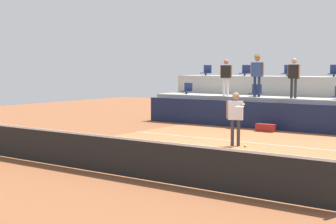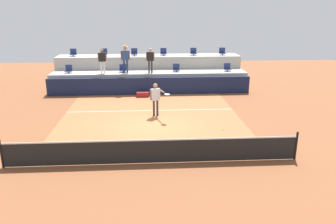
# 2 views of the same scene
# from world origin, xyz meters

# --- Properties ---
(ground_plane) EXTENTS (40.00, 40.00, 0.00)m
(ground_plane) POSITION_xyz_m (0.00, 0.00, 0.00)
(ground_plane) COLOR brown
(court_inner_paint) EXTENTS (9.00, 10.00, 0.01)m
(court_inner_paint) POSITION_xyz_m (0.00, 1.00, 0.00)
(court_inner_paint) COLOR #A36038
(court_inner_paint) RESTS_ON ground_plane
(court_service_line) EXTENTS (9.00, 0.06, 0.00)m
(court_service_line) POSITION_xyz_m (0.00, 2.40, 0.01)
(court_service_line) COLOR silver
(court_service_line) RESTS_ON ground_plane
(tennis_net) EXTENTS (10.48, 0.08, 1.07)m
(tennis_net) POSITION_xyz_m (0.00, -4.00, 0.50)
(tennis_net) COLOR black
(tennis_net) RESTS_ON ground_plane
(sponsor_backboard) EXTENTS (13.00, 0.16, 1.10)m
(sponsor_backboard) POSITION_xyz_m (0.00, 6.00, 0.55)
(sponsor_backboard) COLOR #141E42
(sponsor_backboard) RESTS_ON ground_plane
(seating_tier_lower) EXTENTS (13.00, 1.80, 1.25)m
(seating_tier_lower) POSITION_xyz_m (0.00, 7.30, 0.62)
(seating_tier_lower) COLOR #ADAAA3
(seating_tier_lower) RESTS_ON ground_plane
(seating_tier_upper) EXTENTS (13.00, 1.80, 2.10)m
(seating_tier_upper) POSITION_xyz_m (0.00, 9.10, 1.05)
(seating_tier_upper) COLOR #ADAAA3
(seating_tier_upper) RESTS_ON ground_plane
(stadium_chair_lower_far_left) EXTENTS (0.44, 0.40, 0.52)m
(stadium_chair_lower_far_left) POSITION_xyz_m (-5.32, 7.23, 1.46)
(stadium_chair_lower_far_left) COLOR #2D2D33
(stadium_chair_lower_far_left) RESTS_ON seating_tier_lower
(stadium_chair_lower_left) EXTENTS (0.44, 0.40, 0.52)m
(stadium_chair_lower_left) POSITION_xyz_m (-1.76, 7.23, 1.46)
(stadium_chair_lower_left) COLOR #2D2D33
(stadium_chair_lower_left) RESTS_ON seating_tier_lower
(stadium_chair_lower_right) EXTENTS (0.44, 0.40, 0.52)m
(stadium_chair_lower_right) POSITION_xyz_m (1.82, 7.23, 1.46)
(stadium_chair_lower_right) COLOR #2D2D33
(stadium_chair_lower_right) RESTS_ON seating_tier_lower
(stadium_chair_lower_far_right) EXTENTS (0.44, 0.40, 0.52)m
(stadium_chair_lower_far_right) POSITION_xyz_m (5.31, 7.23, 1.46)
(stadium_chair_lower_far_right) COLOR #2D2D33
(stadium_chair_lower_far_right) RESTS_ON seating_tier_lower
(stadium_chair_upper_far_left) EXTENTS (0.44, 0.40, 0.52)m
(stadium_chair_upper_far_left) POSITION_xyz_m (-5.33, 9.03, 2.31)
(stadium_chair_upper_far_left) COLOR #2D2D33
(stadium_chair_upper_far_left) RESTS_ON seating_tier_upper
(stadium_chair_upper_left) EXTENTS (0.44, 0.40, 0.52)m
(stadium_chair_upper_left) POSITION_xyz_m (-3.17, 9.03, 2.31)
(stadium_chair_upper_left) COLOR #2D2D33
(stadium_chair_upper_left) RESTS_ON seating_tier_upper
(stadium_chair_upper_mid_left) EXTENTS (0.44, 0.40, 0.52)m
(stadium_chair_upper_mid_left) POSITION_xyz_m (-1.04, 9.03, 2.31)
(stadium_chair_upper_mid_left) COLOR #2D2D33
(stadium_chair_upper_mid_left) RESTS_ON seating_tier_upper
(stadium_chair_upper_mid_right) EXTENTS (0.44, 0.40, 0.52)m
(stadium_chair_upper_mid_right) POSITION_xyz_m (1.05, 9.03, 2.31)
(stadium_chair_upper_mid_right) COLOR #2D2D33
(stadium_chair_upper_mid_right) RESTS_ON seating_tier_upper
(stadium_chair_upper_right) EXTENTS (0.44, 0.40, 0.52)m
(stadium_chair_upper_right) POSITION_xyz_m (3.22, 9.03, 2.31)
(stadium_chair_upper_right) COLOR #2D2D33
(stadium_chair_upper_right) RESTS_ON seating_tier_upper
(stadium_chair_upper_far_right) EXTENTS (0.44, 0.40, 0.52)m
(stadium_chair_upper_far_right) POSITION_xyz_m (5.32, 9.03, 2.31)
(stadium_chair_upper_far_right) COLOR #2D2D33
(stadium_chair_upper_far_right) RESTS_ON seating_tier_upper
(tennis_player) EXTENTS (1.01, 1.13, 1.71)m
(tennis_player) POSITION_xyz_m (0.28, 1.45, 1.05)
(tennis_player) COLOR #2D2D33
(tennis_player) RESTS_ON ground_plane
(spectator_in_white) EXTENTS (0.57, 0.23, 1.61)m
(spectator_in_white) POSITION_xyz_m (-3.03, 6.85, 2.21)
(spectator_in_white) COLOR white
(spectator_in_white) RESTS_ON seating_tier_lower
(spectator_with_hat) EXTENTS (0.61, 0.43, 1.80)m
(spectator_with_hat) POSITION_xyz_m (-1.54, 6.85, 2.36)
(spectator_with_hat) COLOR navy
(spectator_with_hat) RESTS_ON seating_tier_lower
(spectator_leaning_on_rail) EXTENTS (0.58, 0.26, 1.63)m
(spectator_leaning_on_rail) POSITION_xyz_m (0.08, 6.85, 2.22)
(spectator_leaning_on_rail) COLOR #2D2D33
(spectator_leaning_on_rail) RESTS_ON seating_tier_lower
(tennis_ball) EXTENTS (0.07, 0.07, 0.07)m
(tennis_ball) POSITION_xyz_m (2.75, -2.84, 0.79)
(tennis_ball) COLOR #CCE033
(equipment_bag) EXTENTS (0.76, 0.28, 0.30)m
(equipment_bag) POSITION_xyz_m (-0.45, 5.36, 0.15)
(equipment_bag) COLOR maroon
(equipment_bag) RESTS_ON ground_plane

